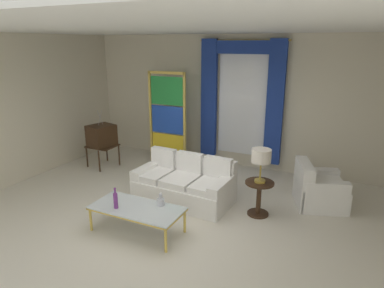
{
  "coord_description": "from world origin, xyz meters",
  "views": [
    {
      "loc": [
        2.52,
        -4.42,
        2.81
      ],
      "look_at": [
        -0.03,
        0.9,
        1.05
      ],
      "focal_mm": 31.85,
      "sensor_mm": 36.0,
      "label": 1
    }
  ],
  "objects_px": {
    "bottle_crystal_tall": "(116,200)",
    "stained_glass_divider": "(167,121)",
    "peacock_figurine": "(177,164)",
    "table_lamp_brass": "(261,157)",
    "vintage_tv": "(102,136)",
    "coffee_table": "(137,209)",
    "round_side_table": "(259,195)",
    "couch_white_long": "(185,184)",
    "bottle_blue_decanter": "(161,201)",
    "armchair_white": "(317,190)"
  },
  "relations": [
    {
      "from": "bottle_blue_decanter",
      "to": "bottle_crystal_tall",
      "type": "relative_size",
      "value": 0.61
    },
    {
      "from": "armchair_white",
      "to": "bottle_crystal_tall",
      "type": "bearing_deg",
      "value": -139.2
    },
    {
      "from": "bottle_blue_decanter",
      "to": "armchair_white",
      "type": "distance_m",
      "value": 2.84
    },
    {
      "from": "stained_glass_divider",
      "to": "round_side_table",
      "type": "relative_size",
      "value": 3.7
    },
    {
      "from": "vintage_tv",
      "to": "coffee_table",
      "type": "bearing_deg",
      "value": -41.05
    },
    {
      "from": "vintage_tv",
      "to": "table_lamp_brass",
      "type": "relative_size",
      "value": 2.36
    },
    {
      "from": "round_side_table",
      "to": "table_lamp_brass",
      "type": "relative_size",
      "value": 1.04
    },
    {
      "from": "coffee_table",
      "to": "peacock_figurine",
      "type": "relative_size",
      "value": 2.36
    },
    {
      "from": "bottle_crystal_tall",
      "to": "vintage_tv",
      "type": "distance_m",
      "value": 3.09
    },
    {
      "from": "bottle_crystal_tall",
      "to": "stained_glass_divider",
      "type": "xyz_separation_m",
      "value": [
        -0.8,
        3.0,
        0.51
      ]
    },
    {
      "from": "bottle_blue_decanter",
      "to": "vintage_tv",
      "type": "relative_size",
      "value": 0.15
    },
    {
      "from": "peacock_figurine",
      "to": "bottle_blue_decanter",
      "type": "bearing_deg",
      "value": -67.94
    },
    {
      "from": "stained_glass_divider",
      "to": "peacock_figurine",
      "type": "bearing_deg",
      "value": -41.43
    },
    {
      "from": "bottle_crystal_tall",
      "to": "peacock_figurine",
      "type": "distance_m",
      "value": 2.63
    },
    {
      "from": "couch_white_long",
      "to": "bottle_crystal_tall",
      "type": "height_order",
      "value": "couch_white_long"
    },
    {
      "from": "table_lamp_brass",
      "to": "round_side_table",
      "type": "bearing_deg",
      "value": 90.0
    },
    {
      "from": "bottle_blue_decanter",
      "to": "stained_glass_divider",
      "type": "distance_m",
      "value": 3.01
    },
    {
      "from": "round_side_table",
      "to": "table_lamp_brass",
      "type": "height_order",
      "value": "table_lamp_brass"
    },
    {
      "from": "coffee_table",
      "to": "peacock_figurine",
      "type": "xyz_separation_m",
      "value": [
        -0.61,
        2.44,
        -0.16
      ]
    },
    {
      "from": "bottle_blue_decanter",
      "to": "armchair_white",
      "type": "xyz_separation_m",
      "value": [
        2.09,
        1.91,
        -0.19
      ]
    },
    {
      "from": "round_side_table",
      "to": "coffee_table",
      "type": "bearing_deg",
      "value": -138.88
    },
    {
      "from": "bottle_blue_decanter",
      "to": "bottle_crystal_tall",
      "type": "xyz_separation_m",
      "value": [
        -0.56,
        -0.38,
        0.07
      ]
    },
    {
      "from": "armchair_white",
      "to": "stained_glass_divider",
      "type": "bearing_deg",
      "value": 168.43
    },
    {
      "from": "vintage_tv",
      "to": "stained_glass_divider",
      "type": "height_order",
      "value": "stained_glass_divider"
    },
    {
      "from": "coffee_table",
      "to": "table_lamp_brass",
      "type": "distance_m",
      "value": 2.14
    },
    {
      "from": "couch_white_long",
      "to": "peacock_figurine",
      "type": "bearing_deg",
      "value": 124.71
    },
    {
      "from": "vintage_tv",
      "to": "stained_glass_divider",
      "type": "bearing_deg",
      "value": 29.72
    },
    {
      "from": "stained_glass_divider",
      "to": "table_lamp_brass",
      "type": "bearing_deg",
      "value": -30.0
    },
    {
      "from": "couch_white_long",
      "to": "vintage_tv",
      "type": "xyz_separation_m",
      "value": [
        -2.55,
        0.75,
        0.42
      ]
    },
    {
      "from": "couch_white_long",
      "to": "armchair_white",
      "type": "distance_m",
      "value": 2.37
    },
    {
      "from": "bottle_blue_decanter",
      "to": "round_side_table",
      "type": "distance_m",
      "value": 1.68
    },
    {
      "from": "vintage_tv",
      "to": "peacock_figurine",
      "type": "relative_size",
      "value": 2.24
    },
    {
      "from": "couch_white_long",
      "to": "coffee_table",
      "type": "xyz_separation_m",
      "value": [
        -0.15,
        -1.34,
        0.07
      ]
    },
    {
      "from": "vintage_tv",
      "to": "stained_glass_divider",
      "type": "xyz_separation_m",
      "value": [
        1.33,
        0.76,
        0.33
      ]
    },
    {
      "from": "couch_white_long",
      "to": "table_lamp_brass",
      "type": "relative_size",
      "value": 3.16
    },
    {
      "from": "peacock_figurine",
      "to": "armchair_white",
      "type": "bearing_deg",
      "value": -5.73
    },
    {
      "from": "table_lamp_brass",
      "to": "vintage_tv",
      "type": "bearing_deg",
      "value": 169.26
    },
    {
      "from": "vintage_tv",
      "to": "peacock_figurine",
      "type": "xyz_separation_m",
      "value": [
        1.79,
        0.35,
        -0.51
      ]
    },
    {
      "from": "bottle_crystal_tall",
      "to": "table_lamp_brass",
      "type": "xyz_separation_m",
      "value": [
        1.81,
        1.49,
        0.48
      ]
    },
    {
      "from": "vintage_tv",
      "to": "armchair_white",
      "type": "xyz_separation_m",
      "value": [
        4.78,
        0.05,
        -0.44
      ]
    },
    {
      "from": "peacock_figurine",
      "to": "table_lamp_brass",
      "type": "bearing_deg",
      "value": -27.09
    },
    {
      "from": "coffee_table",
      "to": "bottle_crystal_tall",
      "type": "height_order",
      "value": "bottle_crystal_tall"
    },
    {
      "from": "bottle_crystal_tall",
      "to": "table_lamp_brass",
      "type": "relative_size",
      "value": 0.59
    },
    {
      "from": "couch_white_long",
      "to": "armchair_white",
      "type": "xyz_separation_m",
      "value": [
        2.23,
        0.8,
        -0.02
      ]
    },
    {
      "from": "bottle_blue_decanter",
      "to": "vintage_tv",
      "type": "distance_m",
      "value": 3.28
    },
    {
      "from": "bottle_crystal_tall",
      "to": "armchair_white",
      "type": "height_order",
      "value": "armchair_white"
    },
    {
      "from": "coffee_table",
      "to": "armchair_white",
      "type": "relative_size",
      "value": 1.36
    },
    {
      "from": "bottle_blue_decanter",
      "to": "round_side_table",
      "type": "xyz_separation_m",
      "value": [
        1.25,
        1.12,
        -0.12
      ]
    },
    {
      "from": "armchair_white",
      "to": "stained_glass_divider",
      "type": "xyz_separation_m",
      "value": [
        -3.45,
        0.71,
        0.77
      ]
    },
    {
      "from": "bottle_crystal_tall",
      "to": "stained_glass_divider",
      "type": "height_order",
      "value": "stained_glass_divider"
    }
  ]
}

